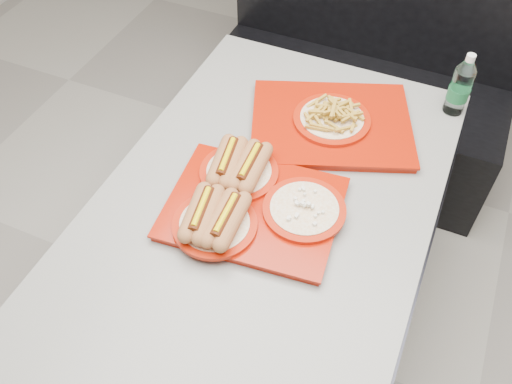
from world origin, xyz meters
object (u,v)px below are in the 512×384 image
at_px(diner_table, 263,237).
at_px(booth_bench, 359,79).
at_px(tray_near, 247,200).
at_px(tray_far, 332,121).
at_px(water_bottle, 460,87).

relative_size(diner_table, booth_bench, 1.05).
height_order(diner_table, booth_bench, booth_bench).
bearing_deg(tray_near, diner_table, 50.00).
relative_size(booth_bench, tray_far, 2.26).
bearing_deg(diner_table, water_bottle, 55.89).
relative_size(tray_near, water_bottle, 2.32).
bearing_deg(tray_near, tray_far, 75.35).
xyz_separation_m(booth_bench, tray_far, (0.07, -0.73, 0.38)).
height_order(booth_bench, tray_far, booth_bench).
bearing_deg(tray_far, diner_table, -101.20).
bearing_deg(water_bottle, tray_far, -144.78).
relative_size(diner_table, tray_near, 2.87).
xyz_separation_m(diner_table, booth_bench, (0.00, 1.09, -0.18)).
height_order(tray_far, water_bottle, water_bottle).
xyz_separation_m(diner_table, water_bottle, (0.41, 0.60, 0.26)).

